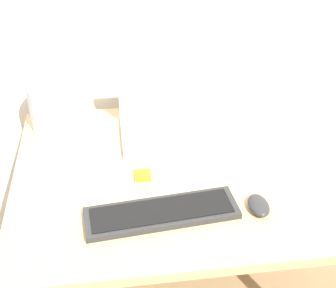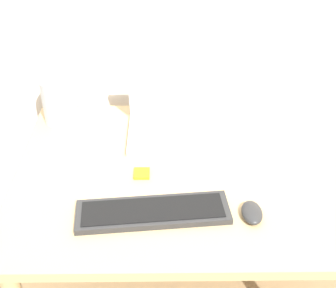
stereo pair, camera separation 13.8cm
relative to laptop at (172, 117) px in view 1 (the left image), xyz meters
The scene contains 6 objects.
desk 0.27m from the laptop, 77.68° to the right, with size 1.12×0.80×0.76m.
laptop is the anchor object (origin of this frame).
keyboard 0.43m from the laptop, 101.65° to the right, with size 0.43×0.16×0.02m.
mouse 0.47m from the laptop, 66.94° to the right, with size 0.06×0.09×0.03m.
vase 0.43m from the laptop, 169.38° to the left, with size 0.12×0.12×0.23m.
mp3_player 0.28m from the laptop, 116.98° to the right, with size 0.05×0.05×0.01m.
Camera 1 is at (-0.24, -0.73, 1.64)m, focal length 50.00 mm.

